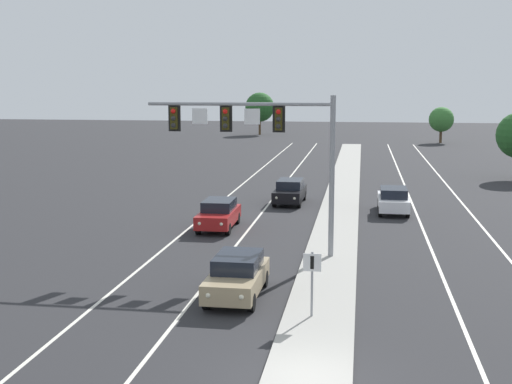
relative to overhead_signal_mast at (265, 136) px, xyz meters
name	(u,v)px	position (x,y,z in m)	size (l,w,h in m)	color
ground_plane	(307,384)	(3.00, -13.20, -5.53)	(260.00, 260.00, 0.00)	#28282B
median_island	(335,235)	(3.00, 4.80, -5.46)	(2.40, 110.00, 0.15)	#9E9B93
lane_stripe_oncoming_center	(264,210)	(-1.70, 11.80, -5.53)	(0.14, 100.00, 0.01)	silver
lane_stripe_receding_center	(417,214)	(7.70, 11.80, -5.53)	(0.14, 100.00, 0.01)	silver
edge_stripe_left	(213,208)	(-5.00, 11.80, -5.53)	(0.14, 100.00, 0.01)	silver
edge_stripe_right	(472,215)	(11.00, 11.80, -5.53)	(0.14, 100.00, 0.01)	silver
overhead_signal_mast	(265,136)	(0.00, 0.00, 0.00)	(8.49, 0.44, 7.20)	gray
median_sign_post	(312,274)	(2.76, -8.28, -3.95)	(0.60, 0.10, 2.20)	gray
car_oncoming_tan	(237,275)	(-0.16, -6.11, -4.71)	(1.85, 4.48, 1.58)	tan
car_oncoming_red	(219,214)	(-3.36, 5.73, -4.71)	(1.88, 4.49, 1.58)	maroon
car_oncoming_black	(290,191)	(-0.35, 14.33, -4.71)	(1.90, 4.50, 1.58)	black
car_receding_white	(393,200)	(6.28, 11.95, -4.71)	(1.82, 4.47, 1.58)	silver
tree_far_left_a	(260,107)	(-11.72, 76.74, -1.20)	(4.58, 4.58, 6.63)	#4C3823
tree_far_right_b	(441,120)	(14.87, 65.32, -2.37)	(3.35, 3.35, 4.85)	#4C3823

